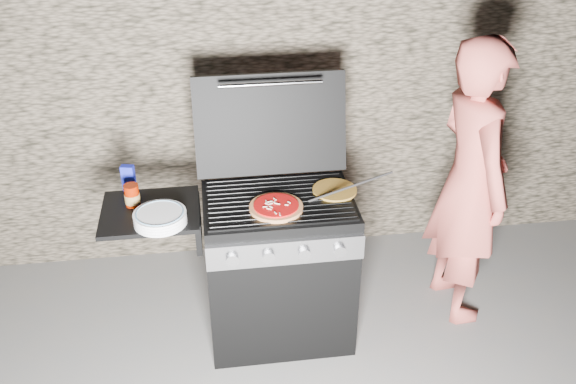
{
  "coord_description": "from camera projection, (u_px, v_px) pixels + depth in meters",
  "views": [
    {
      "loc": [
        -0.35,
        -2.87,
        2.67
      ],
      "look_at": [
        0.05,
        0.0,
        0.95
      ],
      "focal_mm": 40.0,
      "sensor_mm": 36.0,
      "label": 1
    }
  ],
  "objects": [
    {
      "name": "pizza_plain",
      "position": [
        335.0,
        190.0,
        3.45
      ],
      "size": [
        0.24,
        0.24,
        0.01
      ],
      "primitive_type": "cylinder",
      "rotation": [
        0.0,
        0.0,
        -0.02
      ],
      "color": "gold",
      "rests_on": "gas_grill"
    },
    {
      "name": "plate_stack",
      "position": [
        160.0,
        218.0,
        3.18
      ],
      "size": [
        0.34,
        0.34,
        0.06
      ],
      "primitive_type": "cylinder",
      "rotation": [
        0.0,
        0.0,
        0.39
      ],
      "color": "white",
      "rests_on": "gas_grill"
    },
    {
      "name": "tongs",
      "position": [
        351.0,
        186.0,
        3.4
      ],
      "size": [
        0.48,
        0.11,
        0.1
      ],
      "primitive_type": "cylinder",
      "rotation": [
        0.0,
        1.4,
        0.21
      ],
      "color": "black",
      "rests_on": "gas_grill"
    },
    {
      "name": "sauce_jar",
      "position": [
        132.0,
        195.0,
        3.31
      ],
      "size": [
        0.08,
        0.08,
        0.12
      ],
      "primitive_type": "cylinder",
      "rotation": [
        0.0,
        0.0,
        -0.05
      ],
      "color": "#811601",
      "rests_on": "gas_grill"
    },
    {
      "name": "blue_carton",
      "position": [
        128.0,
        178.0,
        3.44
      ],
      "size": [
        0.07,
        0.05,
        0.15
      ],
      "primitive_type": "cube",
      "rotation": [
        0.0,
        0.0,
        -0.21
      ],
      "color": "#1720B0",
      "rests_on": "gas_grill"
    },
    {
      "name": "ground",
      "position": [
        280.0,
        329.0,
        3.84
      ],
      "size": [
        50.0,
        50.0,
        0.0
      ],
      "primitive_type": "plane",
      "color": "#5B5B5B"
    },
    {
      "name": "stone_wall",
      "position": [
        259.0,
        120.0,
        4.28
      ],
      "size": [
        8.0,
        0.35,
        1.8
      ],
      "primitive_type": "cube",
      "color": "#7C6B57",
      "rests_on": "ground"
    },
    {
      "name": "pizza_topped",
      "position": [
        276.0,
        207.0,
        3.28
      ],
      "size": [
        0.36,
        0.36,
        0.03
      ],
      "primitive_type": null,
      "rotation": [
        0.0,
        0.0,
        -0.36
      ],
      "color": "tan",
      "rests_on": "gas_grill"
    },
    {
      "name": "person",
      "position": [
        470.0,
        183.0,
        3.63
      ],
      "size": [
        0.47,
        0.66,
        1.72
      ],
      "primitive_type": "imported",
      "rotation": [
        0.0,
        0.0,
        1.67
      ],
      "color": "#C15147",
      "rests_on": "ground"
    },
    {
      "name": "gas_grill",
      "position": [
        235.0,
        272.0,
        3.58
      ],
      "size": [
        1.34,
        0.79,
        0.91
      ],
      "primitive_type": null,
      "color": "black",
      "rests_on": "ground"
    }
  ]
}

